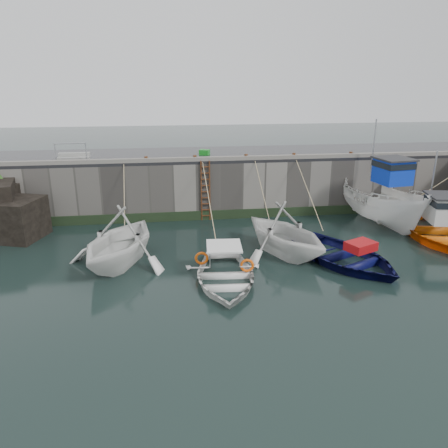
{
  "coord_description": "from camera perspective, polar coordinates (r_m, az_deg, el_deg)",
  "views": [
    {
      "loc": [
        -4.06,
        -12.3,
        7.23
      ],
      "look_at": [
        -1.61,
        5.55,
        1.2
      ],
      "focal_mm": 35.0,
      "sensor_mm": 36.0,
      "label": 1
    }
  ],
  "objects": [
    {
      "name": "ground",
      "position": [
        14.84,
        9.29,
        -10.93
      ],
      "size": [
        120.0,
        120.0,
        0.0
      ],
      "primitive_type": "plane",
      "color": "black",
      "rests_on": "ground"
    },
    {
      "name": "quay_back",
      "position": [
        25.78,
        1.47,
        5.66
      ],
      "size": [
        30.0,
        5.0,
        3.0
      ],
      "primitive_type": "cube",
      "color": "slate",
      "rests_on": "ground"
    },
    {
      "name": "road_back",
      "position": [
        25.47,
        1.5,
        9.12
      ],
      "size": [
        30.0,
        5.0,
        0.16
      ],
      "primitive_type": "cube",
      "color": "black",
      "rests_on": "quay_back"
    },
    {
      "name": "kerb_back",
      "position": [
        23.16,
        2.44,
        8.62
      ],
      "size": [
        30.0,
        0.3,
        0.2
      ],
      "primitive_type": "cube",
      "color": "slate",
      "rests_on": "road_back"
    },
    {
      "name": "algae_back",
      "position": [
        23.68,
        2.43,
        1.34
      ],
      "size": [
        30.0,
        0.08,
        0.5
      ],
      "primitive_type": "cube",
      "color": "black",
      "rests_on": "ground"
    },
    {
      "name": "ladder",
      "position": [
        23.01,
        -2.43,
        4.31
      ],
      "size": [
        0.51,
        0.08,
        3.2
      ],
      "color": "#3F1E0F",
      "rests_on": "ground"
    },
    {
      "name": "boat_near_white",
      "position": [
        18.55,
        -13.32,
        -4.97
      ],
      "size": [
        5.94,
        6.33,
        2.67
      ],
      "primitive_type": "imported",
      "rotation": [
        0.0,
        0.0,
        -0.38
      ],
      "color": "white",
      "rests_on": "ground"
    },
    {
      "name": "boat_near_white_rope",
      "position": [
        22.19,
        -12.47,
        -0.97
      ],
      "size": [
        0.04,
        3.85,
        3.1
      ],
      "primitive_type": null,
      "color": "tan",
      "rests_on": "ground"
    },
    {
      "name": "boat_near_blue",
      "position": [
        16.47,
        0.1,
        -7.54
      ],
      "size": [
        3.65,
        4.86,
        0.96
      ],
      "primitive_type": "imported",
      "rotation": [
        0.0,
        0.0,
        -0.08
      ],
      "color": "white",
      "rests_on": "ground"
    },
    {
      "name": "boat_near_blue_rope",
      "position": [
        21.11,
        -1.79,
        -1.54
      ],
      "size": [
        0.04,
        5.77,
        3.1
      ],
      "primitive_type": null,
      "color": "tan",
      "rests_on": "ground"
    },
    {
      "name": "boat_near_blacktrim",
      "position": [
        19.21,
        7.77,
        -3.79
      ],
      "size": [
        5.87,
        6.2,
        2.57
      ],
      "primitive_type": "imported",
      "rotation": [
        0.0,
        0.0,
        0.43
      ],
      "color": "silver",
      "rests_on": "ground"
    },
    {
      "name": "boat_near_blacktrim_rope",
      "position": [
        22.71,
        5.22,
        -0.14
      ],
      "size": [
        0.04,
        3.76,
        3.1
      ],
      "primitive_type": null,
      "color": "tan",
      "rests_on": "ground"
    },
    {
      "name": "boat_near_navy",
      "position": [
        18.79,
        15.32,
        -4.83
      ],
      "size": [
        5.66,
        6.43,
        1.11
      ],
      "primitive_type": "imported",
      "rotation": [
        0.0,
        0.0,
        0.42
      ],
      "color": "#090B3B",
      "rests_on": "ground"
    },
    {
      "name": "boat_near_navy_rope",
      "position": [
        22.7,
        11.01,
        -0.42
      ],
      "size": [
        0.04,
        4.78,
        3.1
      ],
      "primitive_type": null,
      "color": "tan",
      "rests_on": "ground"
    },
    {
      "name": "boat_far_white",
      "position": [
        24.16,
        19.93,
        2.65
      ],
      "size": [
        3.45,
        6.99,
        5.59
      ],
      "rotation": [
        0.0,
        0.0,
        0.14
      ],
      "color": "white",
      "rests_on": "ground"
    },
    {
      "name": "boat_far_orange",
      "position": [
        23.17,
        26.01,
        -0.55
      ],
      "size": [
        5.59,
        6.98,
        4.29
      ],
      "rotation": [
        0.0,
        0.0,
        -0.2
      ],
      "color": "orange",
      "rests_on": "ground"
    },
    {
      "name": "fish_crate",
      "position": [
        24.73,
        -2.57,
        9.35
      ],
      "size": [
        0.65,
        0.59,
        0.29
      ],
      "primitive_type": "cube",
      "rotation": [
        0.0,
        0.0,
        -0.42
      ],
      "color": "#198A21",
      "rests_on": "road_back"
    },
    {
      "name": "railing",
      "position": [
        24.32,
        -19.02,
        8.36
      ],
      "size": [
        1.6,
        1.05,
        1.0
      ],
      "color": "#A5A8AD",
      "rests_on": "road_back"
    },
    {
      "name": "bollard_a",
      "position": [
        22.91,
        -10.14,
        8.34
      ],
      "size": [
        0.18,
        0.18,
        0.28
      ],
      "primitive_type": "cylinder",
      "color": "#3F1E0F",
      "rests_on": "road_back"
    },
    {
      "name": "bollard_b",
      "position": [
        22.94,
        -3.83,
        8.6
      ],
      "size": [
        0.18,
        0.18,
        0.28
      ],
      "primitive_type": "cylinder",
      "color": "#3F1E0F",
      "rests_on": "road_back"
    },
    {
      "name": "bollard_c",
      "position": [
        23.28,
        2.89,
        8.76
      ],
      "size": [
        0.18,
        0.18,
        0.28
      ],
      "primitive_type": "cylinder",
      "color": "#3F1E0F",
      "rests_on": "road_back"
    },
    {
      "name": "bollard_d",
      "position": [
        23.9,
        9.1,
        8.81
      ],
      "size": [
        0.18,
        0.18,
        0.28
      ],
      "primitive_type": "cylinder",
      "color": "#3F1E0F",
      "rests_on": "road_back"
    },
    {
      "name": "bollard_e",
      "position": [
        25.0,
        16.23,
        8.74
      ],
      "size": [
        0.18,
        0.18,
        0.28
      ],
      "primitive_type": "cylinder",
      "color": "#3F1E0F",
      "rests_on": "road_back"
    }
  ]
}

